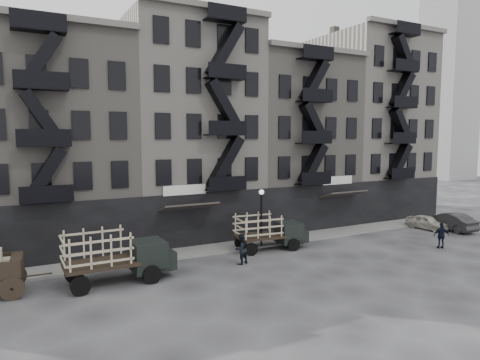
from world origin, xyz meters
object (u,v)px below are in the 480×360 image
stake_truck_west (116,252)px  car_far (449,221)px  stake_truck_east (269,229)px  car_east (427,222)px  pedestrian_mid (241,249)px  policeman (441,236)px

stake_truck_west → car_far: 28.35m
stake_truck_east → car_far: (17.18, -1.86, -0.73)m
car_east → car_far: 1.84m
pedestrian_mid → policeman: (14.62, -3.44, -0.03)m
stake_truck_east → car_far: bearing=0.2°
stake_truck_east → pedestrian_mid: 4.09m
car_east → stake_truck_west: bearing=175.5°
policeman → stake_truck_west: bearing=20.6°
policeman → stake_truck_east: bearing=3.4°
car_east → pedestrian_mid: bearing=177.1°
policeman → car_east: bearing=-103.4°
car_far → policeman: bearing=35.5°
car_east → policeman: policeman is taller
stake_truck_west → car_far: (28.34, 0.07, -0.95)m
car_east → pedestrian_mid: pedestrian_mid is taller
stake_truck_east → pedestrian_mid: bearing=-141.9°
car_far → stake_truck_east: bearing=-2.4°
pedestrian_mid → policeman: 15.02m
car_far → policeman: (-6.00, -3.71, 0.18)m
car_east → pedestrian_mid: 19.22m
car_east → policeman: bearing=-140.3°
stake_truck_west → policeman: size_ratio=3.19×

